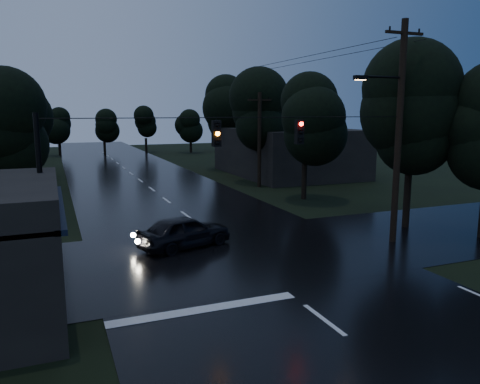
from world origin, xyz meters
TOP-DOWN VIEW (x-y plane):
  - main_road at (0.00, 30.00)m, footprint 12.00×120.00m
  - cross_street at (0.00, 12.00)m, footprint 60.00×9.00m
  - building_far_right at (14.00, 34.00)m, footprint 10.00×14.00m
  - utility_pole_main at (7.41, 11.00)m, footprint 3.50×0.30m
  - utility_pole_far at (8.30, 28.00)m, footprint 2.00×0.30m
  - anchor_pole_left at (-7.50, 11.00)m, footprint 0.18×0.18m
  - span_signals at (0.56, 10.99)m, footprint 15.00×0.37m
  - tree_corner_near at (10.00, 13.00)m, footprint 4.48×4.48m
  - tree_left_a at (-9.00, 22.00)m, footprint 3.92×3.92m
  - tree_left_b at (-9.60, 30.00)m, footprint 4.20×4.20m
  - tree_left_c at (-10.20, 40.00)m, footprint 4.48×4.48m
  - tree_right_a at (9.00, 22.00)m, footprint 4.20×4.20m
  - tree_right_b at (9.60, 30.00)m, footprint 4.48×4.48m
  - tree_right_c at (10.20, 40.00)m, footprint 4.76×4.76m
  - car at (-1.79, 13.76)m, footprint 4.63×2.97m

SIDE VIEW (x-z plane):
  - main_road at x=0.00m, z-range -0.01..0.01m
  - cross_street at x=0.00m, z-range -0.01..0.01m
  - car at x=-1.79m, z-range 0.00..1.47m
  - building_far_right at x=14.00m, z-range 0.00..4.40m
  - anchor_pole_left at x=-7.50m, z-range 0.00..6.00m
  - utility_pole_far at x=8.30m, z-range 0.13..7.63m
  - tree_left_a at x=-9.00m, z-range 1.11..9.37m
  - span_signals at x=0.56m, z-range 4.69..5.80m
  - utility_pole_main at x=7.41m, z-range 0.26..10.26m
  - tree_left_b at x=-9.60m, z-range 1.19..10.04m
  - tree_right_a at x=9.00m, z-range 1.19..10.04m
  - tree_corner_near at x=10.00m, z-range 1.27..10.71m
  - tree_left_c at x=-10.20m, z-range 1.27..10.71m
  - tree_right_b at x=9.60m, z-range 1.27..10.71m
  - tree_right_c at x=10.20m, z-range 1.35..11.38m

